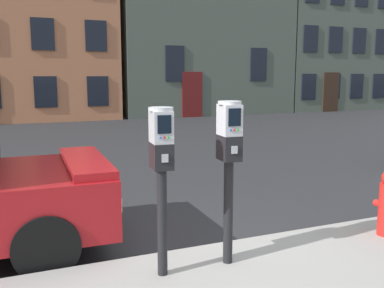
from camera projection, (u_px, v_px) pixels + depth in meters
name	position (u px, v px, depth m)	size (l,w,h in m)	color
ground_plane	(203.00, 267.00, 4.40)	(160.00, 160.00, 0.00)	#28282B
parking_meter_near_kerb	(161.00, 161.00, 3.76)	(0.23, 0.26, 1.52)	black
parking_meter_twin_adjacent	(229.00, 153.00, 4.01)	(0.23, 0.26, 1.56)	black
townhouse_green_painted	(12.00, 16.00, 19.77)	(8.50, 6.83, 9.23)	#B7704C
townhouse_brick_corner	(311.00, 25.00, 25.86)	(6.46, 6.42, 9.82)	#4C564C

